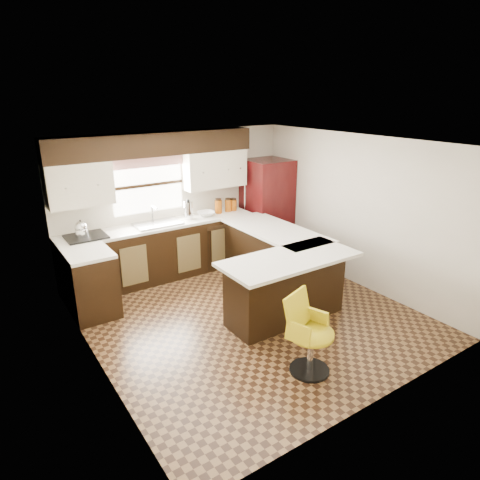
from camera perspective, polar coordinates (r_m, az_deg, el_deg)
floor at (r=6.18m, az=1.10°, el=-9.93°), size 4.40×4.40×0.00m
ceiling at (r=5.42m, az=1.27°, el=12.77°), size 4.40×4.40×0.00m
wall_back at (r=7.52m, az=-8.51°, el=5.13°), size 4.40×0.00×4.40m
wall_front at (r=4.22m, az=18.73°, el=-7.35°), size 4.40×0.00×4.40m
wall_left at (r=4.87m, az=-19.55°, el=-3.78°), size 0.00×4.40×4.40m
wall_right at (r=7.05m, az=15.33°, el=3.70°), size 0.00×4.40×4.40m
base_cab_back at (r=7.31m, az=-10.37°, el=-1.57°), size 3.30×0.60×0.90m
base_cab_left at (r=6.35m, az=-19.17°, el=-5.69°), size 0.60×0.70×0.90m
counter_back at (r=7.15m, az=-10.60°, el=1.96°), size 3.30×0.60×0.04m
counter_left at (r=6.17m, az=-19.65°, el=-1.70°), size 0.60×0.70×0.04m
soffit at (r=7.02m, az=-11.30°, el=12.45°), size 3.40×0.35×0.36m
upper_cab_left at (r=6.73m, az=-20.67°, el=6.96°), size 0.94×0.35×0.64m
upper_cab_right at (r=7.57m, az=-3.43°, el=9.43°), size 1.14×0.35×0.64m
window_pane at (r=7.23m, az=-12.17°, el=7.19°), size 1.20×0.02×0.90m
valance at (r=7.13m, az=-12.27°, el=10.20°), size 1.30×0.06×0.18m
sink at (r=7.11m, az=-10.92°, el=2.14°), size 0.75×0.45×0.03m
dishwasher at (r=7.50m, az=-2.49°, el=-0.86°), size 0.58×0.03×0.78m
cooktop at (r=6.77m, az=-19.86°, el=0.43°), size 0.58×0.50×0.02m
peninsula_long at (r=6.92m, az=4.28°, el=-2.50°), size 0.60×1.95×0.90m
peninsula_return at (r=5.93m, az=6.08°, el=-6.47°), size 1.65×0.60×0.90m
counter_pen_long at (r=6.79m, az=4.71°, el=1.29°), size 0.84×1.95×0.04m
counter_pen_return at (r=5.66m, az=6.67°, el=-2.54°), size 1.89×0.84×0.04m
refrigerator at (r=8.13m, az=3.59°, el=4.28°), size 0.78×0.75×1.82m
bar_chair at (r=4.89m, az=9.50°, el=-12.45°), size 0.63×0.63×0.93m
kettle at (r=6.72m, az=-20.43°, el=1.47°), size 0.19×0.19×0.25m
percolator at (r=7.32m, az=-6.91°, el=3.95°), size 0.15×0.15×0.30m
mixing_bowl at (r=7.50m, az=-4.57°, el=3.52°), size 0.35×0.35×0.07m
canister_large at (r=7.63m, az=-2.90°, el=4.45°), size 0.13×0.13×0.23m
canister_med at (r=7.73m, az=-1.59°, el=4.61°), size 0.12×0.12×0.21m
canister_small at (r=7.80m, az=-0.87°, el=4.66°), size 0.12×0.12×0.20m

